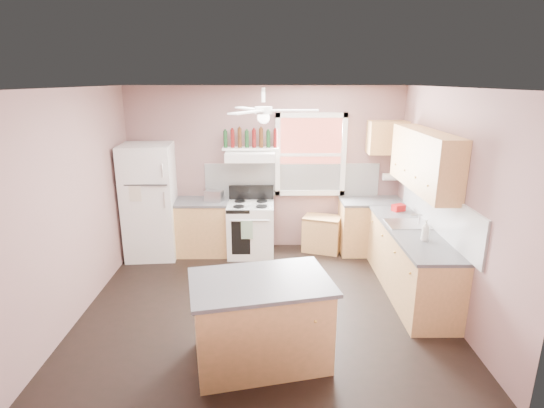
{
  "coord_description": "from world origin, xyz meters",
  "views": [
    {
      "loc": [
        0.05,
        -4.92,
        2.79
      ],
      "look_at": [
        0.1,
        0.3,
        1.25
      ],
      "focal_mm": 28.0,
      "sensor_mm": 36.0,
      "label": 1
    }
  ],
  "objects_px": {
    "toaster": "(214,196)",
    "island": "(261,322)",
    "refrigerator": "(150,202)",
    "cart": "(322,234)",
    "stove": "(251,229)"
  },
  "relations": [
    {
      "from": "toaster",
      "to": "island",
      "type": "distance_m",
      "value": 2.96
    },
    {
      "from": "refrigerator",
      "to": "toaster",
      "type": "height_order",
      "value": "refrigerator"
    },
    {
      "from": "toaster",
      "to": "cart",
      "type": "xyz_separation_m",
      "value": [
        1.77,
        0.1,
        -0.69
      ]
    },
    {
      "from": "toaster",
      "to": "cart",
      "type": "bearing_deg",
      "value": 17.95
    },
    {
      "from": "stove",
      "to": "cart",
      "type": "height_order",
      "value": "stove"
    },
    {
      "from": "stove",
      "to": "cart",
      "type": "bearing_deg",
      "value": 7.32
    },
    {
      "from": "refrigerator",
      "to": "cart",
      "type": "xyz_separation_m",
      "value": [
        2.79,
        0.15,
        -0.62
      ]
    },
    {
      "from": "toaster",
      "to": "stove",
      "type": "bearing_deg",
      "value": 11.25
    },
    {
      "from": "stove",
      "to": "refrigerator",
      "type": "bearing_deg",
      "value": -178.87
    },
    {
      "from": "refrigerator",
      "to": "island",
      "type": "bearing_deg",
      "value": -60.89
    },
    {
      "from": "cart",
      "to": "island",
      "type": "relative_size",
      "value": 0.46
    },
    {
      "from": "island",
      "to": "cart",
      "type": "bearing_deg",
      "value": 59.43
    },
    {
      "from": "toaster",
      "to": "refrigerator",
      "type": "bearing_deg",
      "value": -162.69
    },
    {
      "from": "cart",
      "to": "island",
      "type": "height_order",
      "value": "island"
    },
    {
      "from": "refrigerator",
      "to": "toaster",
      "type": "xyz_separation_m",
      "value": [
        1.02,
        0.05,
        0.07
      ]
    }
  ]
}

